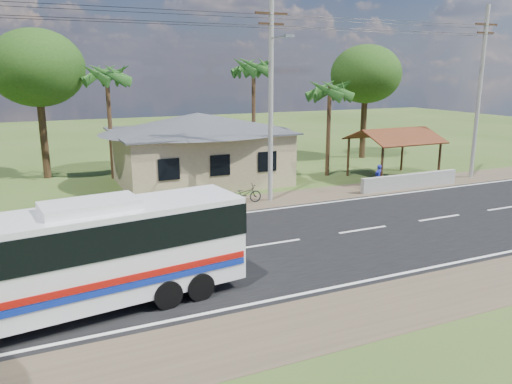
% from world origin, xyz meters
% --- Properties ---
extents(ground, '(120.00, 120.00, 0.00)m').
position_xyz_m(ground, '(0.00, 0.00, 0.00)').
color(ground, '#324819').
rests_on(ground, ground).
extents(road, '(120.00, 16.00, 0.03)m').
position_xyz_m(road, '(0.00, 0.00, 0.01)').
color(road, black).
rests_on(road, ground).
extents(house, '(12.40, 10.00, 5.00)m').
position_xyz_m(house, '(1.00, 13.00, 2.64)').
color(house, tan).
rests_on(house, ground).
extents(waiting_shed, '(5.20, 4.48, 3.35)m').
position_xyz_m(waiting_shed, '(13.00, 8.50, 2.73)').
color(waiting_shed, '#3D2B16').
rests_on(waiting_shed, ground).
extents(concrete_barrier, '(7.00, 0.30, 0.90)m').
position_xyz_m(concrete_barrier, '(12.00, 5.60, 0.45)').
color(concrete_barrier, '#9E9E99').
rests_on(concrete_barrier, ground).
extents(utility_poles, '(32.80, 2.22, 11.00)m').
position_xyz_m(utility_poles, '(2.67, 6.49, 5.77)').
color(utility_poles, '#9E9E99').
rests_on(utility_poles, ground).
extents(palm_near, '(2.80, 2.80, 6.70)m').
position_xyz_m(palm_near, '(9.50, 11.00, 5.71)').
color(palm_near, '#47301E').
rests_on(palm_near, ground).
extents(palm_mid, '(2.80, 2.80, 8.20)m').
position_xyz_m(palm_mid, '(6.00, 15.50, 7.16)').
color(palm_mid, '#47301E').
rests_on(palm_mid, ground).
extents(palm_far, '(2.80, 2.80, 7.70)m').
position_xyz_m(palm_far, '(-4.00, 16.00, 6.68)').
color(palm_far, '#47301E').
rests_on(palm_far, ground).
extents(tree_behind_house, '(6.00, 6.00, 9.61)m').
position_xyz_m(tree_behind_house, '(-8.00, 18.00, 7.12)').
color(tree_behind_house, '#47301E').
rests_on(tree_behind_house, ground).
extents(tree_behind_shed, '(5.60, 5.60, 9.02)m').
position_xyz_m(tree_behind_shed, '(16.00, 16.00, 6.68)').
color(tree_behind_shed, '#47301E').
rests_on(tree_behind_shed, ground).
extents(coach_bus, '(11.06, 3.75, 3.37)m').
position_xyz_m(coach_bus, '(-8.23, -3.19, 1.93)').
color(coach_bus, white).
rests_on(coach_bus, ground).
extents(motorcycle, '(1.97, 0.79, 1.02)m').
position_xyz_m(motorcycle, '(1.46, 6.52, 0.51)').
color(motorcycle, black).
rests_on(motorcycle, ground).
extents(person, '(0.63, 0.50, 1.50)m').
position_xyz_m(person, '(10.13, 6.29, 0.75)').
color(person, navy).
rests_on(person, ground).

